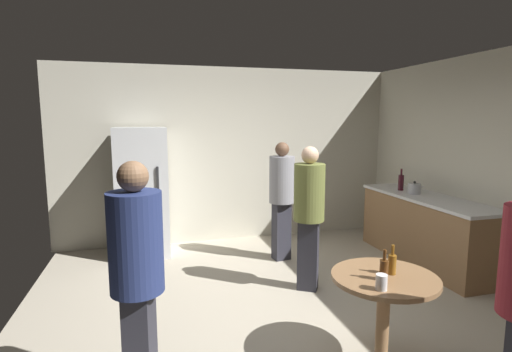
{
  "coord_description": "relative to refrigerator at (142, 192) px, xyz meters",
  "views": [
    {
      "loc": [
        -1.25,
        -3.45,
        1.9
      ],
      "look_at": [
        -0.13,
        0.64,
        1.3
      ],
      "focal_mm": 27.66,
      "sensor_mm": 36.0,
      "label": 1
    }
  ],
  "objects": [
    {
      "name": "wall_side_right",
      "position": [
        3.99,
        -2.2,
        0.45
      ],
      "size": [
        0.06,
        5.2,
        2.7
      ],
      "primitive_type": "cube",
      "color": "beige",
      "rests_on": "ground_plane"
    },
    {
      "name": "person_in_navy_shirt",
      "position": [
        0.01,
        -3.15,
        0.07
      ],
      "size": [
        0.42,
        0.42,
        1.65
      ],
      "rotation": [
        0.0,
        0.0,
        -0.26
      ],
      "color": "#2D2D38",
      "rests_on": "ground_plane"
    },
    {
      "name": "kettle",
      "position": [
        3.59,
        -1.12,
        0.07
      ],
      "size": [
        0.24,
        0.17,
        0.18
      ],
      "color": "#B2B2B7",
      "rests_on": "kitchen_counter"
    },
    {
      "name": "wine_bottle_on_counter",
      "position": [
        3.58,
        -0.83,
        0.12
      ],
      "size": [
        0.08,
        0.08,
        0.31
      ],
      "color": "#3F141E",
      "rests_on": "kitchen_counter"
    },
    {
      "name": "ground_plane",
      "position": [
        1.36,
        -2.2,
        -0.95
      ],
      "size": [
        5.2,
        5.2,
        0.1
      ],
      "primitive_type": "cube",
      "color": "#B2A893"
    },
    {
      "name": "person_in_olive_shirt",
      "position": [
        1.79,
        -1.71,
        0.04
      ],
      "size": [
        0.47,
        0.47,
        1.62
      ],
      "rotation": [
        0.0,
        0.0,
        -2.12
      ],
      "color": "#2D2D38",
      "rests_on": "ground_plane"
    },
    {
      "name": "beer_bottle_amber",
      "position": [
        1.87,
        -3.16,
        -0.08
      ],
      "size": [
        0.06,
        0.06,
        0.23
      ],
      "color": "#8C5919",
      "rests_on": "foreground_table"
    },
    {
      "name": "refrigerator",
      "position": [
        0.0,
        0.0,
        0.0
      ],
      "size": [
        0.7,
        0.68,
        1.8
      ],
      "color": "silver",
      "rests_on": "ground_plane"
    },
    {
      "name": "plastic_cup_white",
      "position": [
        1.63,
        -3.38,
        -0.11
      ],
      "size": [
        0.08,
        0.08,
        0.11
      ],
      "primitive_type": "cylinder",
      "color": "white",
      "rests_on": "foreground_table"
    },
    {
      "name": "wall_back",
      "position": [
        1.36,
        0.43,
        0.45
      ],
      "size": [
        5.32,
        0.06,
        2.7
      ],
      "primitive_type": "cube",
      "color": "beige",
      "rests_on": "ground_plane"
    },
    {
      "name": "person_in_gray_shirt",
      "position": [
        1.82,
        -0.71,
        0.04
      ],
      "size": [
        0.39,
        0.39,
        1.61
      ],
      "rotation": [
        0.0,
        0.0,
        -1.4
      ],
      "color": "#2D2D38",
      "rests_on": "ground_plane"
    },
    {
      "name": "kitchen_counter",
      "position": [
        3.64,
        -1.32,
        -0.45
      ],
      "size": [
        0.64,
        2.13,
        0.9
      ],
      "color": "olive",
      "rests_on": "ground_plane"
    },
    {
      "name": "foreground_table",
      "position": [
        1.8,
        -3.17,
        -0.27
      ],
      "size": [
        0.8,
        0.8,
        0.73
      ],
      "color": "olive",
      "rests_on": "ground_plane"
    },
    {
      "name": "beer_bottle_brown",
      "position": [
        1.74,
        -3.24,
        -0.08
      ],
      "size": [
        0.06,
        0.06,
        0.23
      ],
      "color": "#593314",
      "rests_on": "foreground_table"
    }
  ]
}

